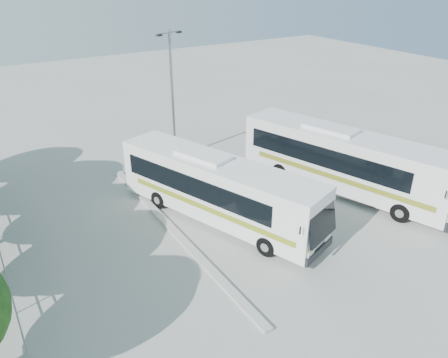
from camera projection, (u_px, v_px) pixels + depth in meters
ground at (233, 237)px, 21.65m from camera, size 100.00×100.00×0.00m
kerb_divider at (173, 230)px, 22.05m from camera, size 0.40×16.00×0.15m
coach_main at (218, 188)px, 22.38m from camera, size 6.17×12.05×3.31m
coach_adjacent at (344, 160)px, 25.30m from camera, size 6.03×12.97×3.55m
lamppost at (172, 91)px, 28.43m from camera, size 2.03×0.90×8.58m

